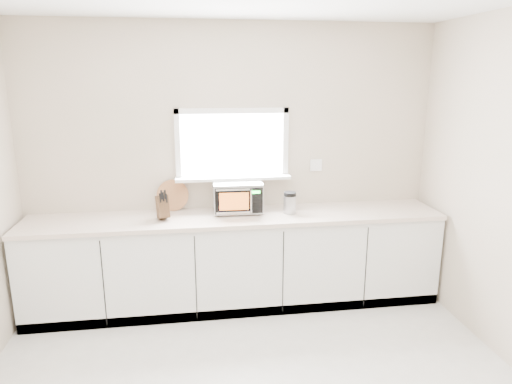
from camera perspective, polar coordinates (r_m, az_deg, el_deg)
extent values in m
cube|color=beige|center=(4.51, -2.97, 3.47)|extent=(4.00, 0.02, 2.70)
cube|color=white|center=(4.46, -2.98, 5.96)|extent=(1.00, 0.02, 0.60)
cube|color=white|center=(4.46, -2.85, 1.77)|extent=(1.12, 0.16, 0.03)
cube|color=white|center=(4.41, -3.02, 10.11)|extent=(1.10, 0.04, 0.05)
cube|color=white|center=(4.51, -2.91, 1.84)|extent=(1.10, 0.04, 0.05)
cube|color=white|center=(4.43, -9.77, 5.71)|extent=(0.05, 0.04, 0.70)
cube|color=white|center=(4.53, 3.70, 6.07)|extent=(0.05, 0.04, 0.70)
cube|color=white|center=(4.66, 7.52, 3.35)|extent=(0.12, 0.01, 0.12)
cube|color=silver|center=(4.49, -2.45, -8.74)|extent=(3.92, 0.60, 0.88)
cube|color=beige|center=(4.32, -2.50, -3.16)|extent=(3.92, 0.64, 0.04)
cylinder|color=black|center=(4.29, -4.75, -2.94)|extent=(0.02, 0.02, 0.01)
cylinder|color=black|center=(4.56, -4.89, -1.91)|extent=(0.02, 0.02, 0.01)
cylinder|color=black|center=(4.32, 0.40, -2.76)|extent=(0.02, 0.02, 0.01)
cylinder|color=black|center=(4.59, -0.04, -1.76)|extent=(0.02, 0.02, 0.01)
cube|color=#AAACB1|center=(4.40, -2.33, -0.52)|extent=(0.47, 0.36, 0.28)
cube|color=black|center=(4.22, -2.14, -1.14)|extent=(0.44, 0.02, 0.24)
cube|color=orange|center=(4.21, -2.75, -1.18)|extent=(0.27, 0.01, 0.17)
cylinder|color=silver|center=(4.21, -0.60, -1.18)|extent=(0.02, 0.02, 0.22)
cube|color=black|center=(4.23, -0.02, -1.09)|extent=(0.11, 0.01, 0.24)
cube|color=#19FF33|center=(4.21, -0.01, -0.02)|extent=(0.08, 0.01, 0.03)
cube|color=silver|center=(4.36, -2.35, 1.29)|extent=(0.47, 0.36, 0.01)
cube|color=#4A301A|center=(4.25, -11.60, -1.81)|extent=(0.14, 0.22, 0.24)
cube|color=black|center=(4.17, -11.90, -0.74)|extent=(0.02, 0.04, 0.09)
cube|color=black|center=(4.17, -11.53, -0.57)|extent=(0.02, 0.04, 0.09)
cube|color=black|center=(4.19, -11.15, -0.78)|extent=(0.02, 0.04, 0.09)
cube|color=black|center=(4.17, -11.74, -0.34)|extent=(0.02, 0.04, 0.09)
cube|color=black|center=(4.17, -11.30, -0.30)|extent=(0.02, 0.04, 0.09)
cylinder|color=#AD6443|center=(4.50, -10.38, -0.40)|extent=(0.31, 0.07, 0.30)
cylinder|color=#AAACB1|center=(4.36, 4.24, -1.57)|extent=(0.14, 0.14, 0.17)
cylinder|color=black|center=(4.34, 4.27, -0.22)|extent=(0.13, 0.13, 0.04)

